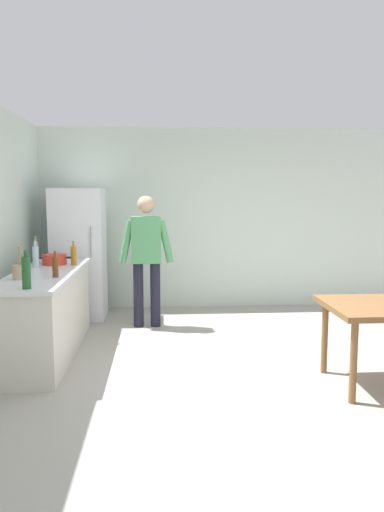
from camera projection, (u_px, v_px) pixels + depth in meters
The scene contains 12 objects.
ground_plane at pixel (243, 376), 4.61m from camera, with size 14.00×14.00×0.00m, color #9E998E.
wall_back at pixel (210, 219), 7.41m from camera, with size 6.40×0.12×2.70m, color silver.
kitchen_counter at pixel (46, 313), 5.21m from camera, with size 0.64×2.20×0.90m.
refrigerator at pixel (79, 254), 6.75m from camera, with size 0.70×0.67×1.80m.
person at pixel (146, 252), 6.25m from camera, with size 0.70×0.22×1.70m.
cooking_pot at pixel (54, 259), 5.69m from camera, with size 0.40×0.28×0.12m.
utensil_jar at pixel (18, 271), 4.68m from camera, with size 0.11×0.11×0.32m.
bottle_wine_green at pixel (26, 272), 4.20m from camera, with size 0.08×0.08×0.34m.
bottle_beer_brown at pixel (55, 267), 4.81m from camera, with size 0.06×0.06×0.26m.
bottle_vinegar_tall at pixel (36, 252), 5.82m from camera, with size 0.06×0.06×0.32m.
bottle_oil_amber at pixel (74, 255), 5.65m from camera, with size 0.06×0.06×0.28m.
bottle_water_clear at pixel (36, 256), 5.45m from camera, with size 0.07×0.07×0.30m.
Camera 1 is at (-0.78, -4.39, 1.71)m, focal length 34.09 mm.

